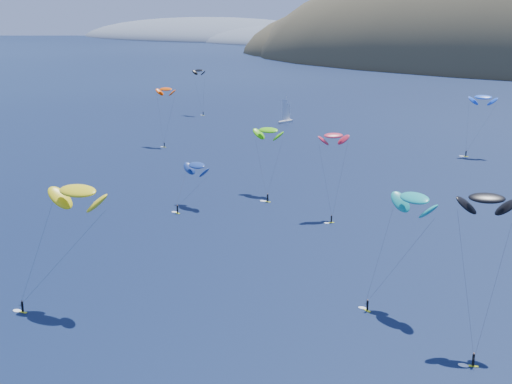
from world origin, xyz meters
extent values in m
ellipsoid|color=#3D3526|center=(-140.00, 590.00, -7.20)|extent=(340.00, 240.00, 120.00)
ellipsoid|color=slate|center=(-480.00, 760.00, -3.60)|extent=(400.00, 240.00, 60.00)
ellipsoid|color=slate|center=(-340.00, 720.00, -2.64)|extent=(240.00, 180.00, 44.00)
cube|color=silver|center=(-63.71, 207.99, 0.34)|extent=(3.39, 7.48, 0.87)
cylinder|color=silver|center=(-63.71, 208.47, 5.40)|extent=(0.14, 0.14, 10.13)
cube|color=yellow|center=(-74.63, 142.54, 0.03)|extent=(1.28, 0.48, 0.07)
cylinder|color=black|center=(-74.63, 142.54, 0.82)|extent=(0.29, 0.29, 1.34)
sphere|color=#8C6047|center=(-74.63, 142.54, 1.60)|extent=(0.22, 0.22, 0.22)
ellipsoid|color=#FF4D03|center=(-77.23, 147.60, 18.93)|extent=(7.61, 4.07, 4.09)
cube|color=yellow|center=(-11.97, 26.25, 0.04)|extent=(1.54, 0.56, 0.08)
cylinder|color=black|center=(-11.97, 26.25, 0.99)|extent=(0.35, 0.35, 1.62)
sphere|color=#8C6047|center=(-11.97, 26.25, 1.93)|extent=(0.27, 0.27, 0.27)
ellipsoid|color=yellow|center=(-6.73, 34.71, 18.86)|extent=(11.01, 5.83, 5.93)
cube|color=yellow|center=(-10.72, 101.99, 0.04)|extent=(1.63, 0.51, 0.09)
cylinder|color=black|center=(-10.72, 101.99, 1.06)|extent=(0.38, 0.38, 1.73)
sphere|color=#8C6047|center=(-10.72, 101.99, 2.06)|extent=(0.29, 0.29, 0.29)
ellipsoid|color=#5CE712|center=(-15.97, 111.32, 16.02)|extent=(8.48, 4.12, 4.67)
cube|color=yellow|center=(16.88, 180.16, 0.04)|extent=(1.56, 0.71, 0.08)
cylinder|color=black|center=(16.88, 180.16, 0.99)|extent=(0.35, 0.35, 1.61)
sphere|color=#8C6047|center=(16.88, 180.16, 1.93)|extent=(0.27, 0.27, 0.27)
ellipsoid|color=blue|center=(19.59, 185.26, 18.52)|extent=(8.95, 5.39, 4.67)
cube|color=yellow|center=(34.88, 55.08, 0.04)|extent=(1.47, 1.04, 0.08)
cylinder|color=black|center=(34.88, 55.08, 0.94)|extent=(0.34, 0.34, 1.54)
sphere|color=#8C6047|center=(34.88, 55.08, 1.83)|extent=(0.26, 0.26, 0.26)
ellipsoid|color=#17A59C|center=(39.55, 61.26, 17.96)|extent=(10.02, 8.00, 5.08)
cube|color=yellow|center=(54.11, 45.73, 0.04)|extent=(1.55, 0.94, 0.08)
cylinder|color=black|center=(54.11, 45.73, 0.98)|extent=(0.35, 0.35, 1.59)
sphere|color=#8C6047|center=(54.11, 45.73, 1.90)|extent=(0.27, 0.27, 0.27)
ellipsoid|color=black|center=(52.03, 54.90, 21.27)|extent=(8.61, 6.20, 4.37)
cube|color=yellow|center=(10.01, 94.53, 0.04)|extent=(1.24, 1.23, 0.07)
cylinder|color=black|center=(10.01, 94.53, 0.88)|extent=(0.32, 0.32, 1.44)
sphere|color=#8C6047|center=(10.01, 94.53, 1.72)|extent=(0.24, 0.24, 0.24)
ellipsoid|color=red|center=(7.02, 100.99, 18.50)|extent=(7.24, 7.21, 3.89)
cube|color=yellow|center=(-23.91, 82.76, 0.04)|extent=(1.57, 0.85, 0.08)
cylinder|color=black|center=(-23.91, 82.76, 0.99)|extent=(0.35, 0.35, 1.61)
sphere|color=#8C6047|center=(-23.91, 82.76, 1.92)|extent=(0.27, 0.27, 0.27)
ellipsoid|color=navy|center=(-24.39, 91.42, 9.74)|extent=(9.16, 6.15, 4.68)
cube|color=yellow|center=(-103.16, 205.95, 0.03)|extent=(1.29, 0.46, 0.07)
cylinder|color=black|center=(-103.16, 205.95, 0.83)|extent=(0.30, 0.30, 1.35)
sphere|color=#8C6047|center=(-103.16, 205.95, 1.61)|extent=(0.23, 0.23, 0.23)
ellipsoid|color=black|center=(-106.99, 208.87, 18.83)|extent=(6.86, 3.60, 3.70)
camera|label=1|loc=(73.74, -44.23, 48.10)|focal=50.00mm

